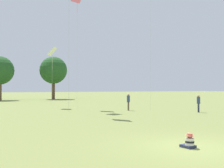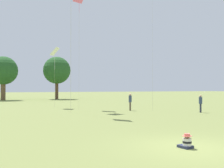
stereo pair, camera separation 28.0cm
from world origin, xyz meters
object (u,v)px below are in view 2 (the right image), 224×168
at_px(person_standing_1, 130,100).
at_px(person_standing_2, 201,102).
at_px(seated_toddler, 187,142).
at_px(distant_tree_1, 57,70).
at_px(kite_3, 55,52).
at_px(distant_tree_3, 3,71).
at_px(kite_4, 79,0).

height_order(person_standing_1, person_standing_2, person_standing_1).
xyz_separation_m(seated_toddler, distant_tree_1, (5.37, 45.83, 5.66)).
bearing_deg(person_standing_2, seated_toddler, -110.62).
height_order(kite_3, distant_tree_3, distant_tree_3).
relative_size(seated_toddler, person_standing_1, 0.33).
distance_m(person_standing_1, distant_tree_3, 31.86).
relative_size(person_standing_2, kite_4, 0.13).
bearing_deg(distant_tree_1, seated_toddler, -96.69).
height_order(person_standing_1, kite_4, kite_4).
bearing_deg(kite_3, kite_4, 93.92).
relative_size(seated_toddler, distant_tree_3, 0.07).
bearing_deg(distant_tree_3, distant_tree_1, 4.95).
height_order(person_standing_1, distant_tree_3, distant_tree_3).
relative_size(person_standing_1, person_standing_2, 1.04).
height_order(kite_3, kite_4, kite_4).
bearing_deg(distant_tree_3, person_standing_1, -70.13).
bearing_deg(seated_toddler, person_standing_1, 61.61).
bearing_deg(kite_3, distant_tree_3, -93.43).
bearing_deg(distant_tree_1, kite_3, -103.10).
xyz_separation_m(seated_toddler, person_standing_2, (10.71, 10.70, 0.75)).
xyz_separation_m(person_standing_2, distant_tree_3, (-15.52, 34.25, 4.48)).
relative_size(seated_toddler, distant_tree_1, 0.06).
xyz_separation_m(person_standing_1, distant_tree_3, (-10.73, 29.68, 4.43)).
distance_m(seated_toddler, person_standing_2, 15.16).
distance_m(person_standing_1, person_standing_2, 6.62).
height_order(kite_4, distant_tree_3, kite_4).
xyz_separation_m(person_standing_1, person_standing_2, (4.79, -4.57, -0.05)).
bearing_deg(person_standing_1, kite_4, 100.52).
relative_size(person_standing_2, distant_tree_1, 0.19).
bearing_deg(kite_4, person_standing_2, 165.49).
xyz_separation_m(person_standing_1, distant_tree_1, (-0.54, 30.56, 4.86)).
distance_m(person_standing_2, distant_tree_3, 37.87).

